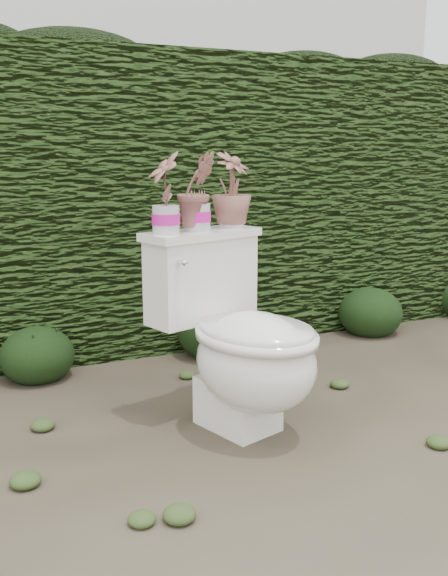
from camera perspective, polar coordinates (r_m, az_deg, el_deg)
name	(u,v)px	position (r m, az deg, el deg)	size (l,w,h in m)	color
ground	(203,446)	(2.49, -1.85, -13.90)	(60.00, 60.00, 0.00)	brown
hedge	(96,202)	(3.78, -11.35, 7.51)	(8.00, 1.00, 1.60)	#2C4717
house_wall	(55,71)	(8.25, -14.80, 18.15)	(8.00, 3.50, 4.00)	silver
toilet	(241,343)	(2.51, 1.54, -4.94)	(0.63, 0.78, 0.78)	white
potted_plant_left	(165,195)	(2.48, -5.23, 8.23)	(0.16, 0.11, 0.30)	#326920
potted_plant_center	(197,193)	(2.57, -2.41, 8.40)	(0.16, 0.13, 0.30)	#326920
potted_plant_right	(232,192)	(2.69, 0.68, 8.57)	(0.17, 0.17, 0.30)	#326920
liriope_clump_2	(37,350)	(3.26, -16.29, -5.30)	(0.36, 0.36, 0.29)	black
liriope_clump_3	(216,324)	(3.47, -0.75, -3.26)	(0.42, 0.42, 0.34)	black
liriope_clump_4	(370,308)	(3.98, 12.88, -1.76)	(0.39, 0.39, 0.31)	black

